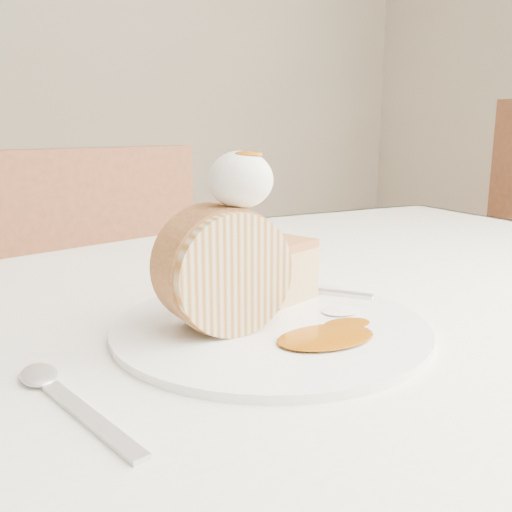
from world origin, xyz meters
TOP-DOWN VIEW (x-y plane):
  - table at (0.00, 0.20)m, footprint 1.40×0.90m
  - chair_far at (-0.14, 0.64)m, footprint 0.53×0.53m
  - plate at (-0.03, 0.05)m, footprint 0.37×0.37m
  - roulade_slice at (-0.08, 0.06)m, footprint 0.11×0.06m
  - cake_chunk at (0.01, 0.12)m, footprint 0.08×0.08m
  - whipped_cream at (-0.06, 0.06)m, footprint 0.06×0.06m
  - caramel_drizzle at (-0.06, 0.05)m, footprint 0.03×0.02m
  - caramel_pool at (-0.01, -0.00)m, footprint 0.10×0.09m
  - fork at (0.06, 0.12)m, footprint 0.13×0.15m
  - spoon at (-0.22, -0.04)m, footprint 0.06×0.16m

SIDE VIEW (x-z plane):
  - chair_far at x=-0.14m, z-range 0.06..0.96m
  - table at x=0.00m, z-range 0.29..1.04m
  - spoon at x=-0.22m, z-range 0.75..0.75m
  - plate at x=-0.03m, z-range 0.75..0.76m
  - fork at x=0.06m, z-range 0.76..0.76m
  - caramel_pool at x=-0.01m, z-range 0.76..0.76m
  - cake_chunk at x=0.01m, z-range 0.76..0.81m
  - roulade_slice at x=-0.08m, z-range 0.76..0.86m
  - whipped_cream at x=-0.06m, z-range 0.86..0.91m
  - caramel_drizzle at x=-0.06m, z-range 0.91..0.92m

